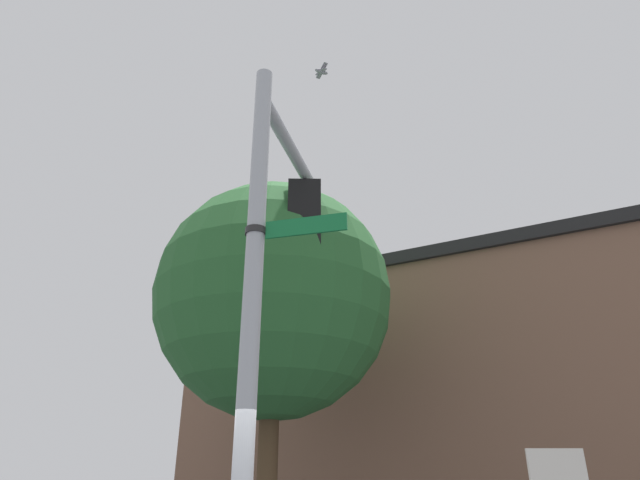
{
  "coord_description": "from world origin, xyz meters",
  "views": [
    {
      "loc": [
        0.71,
        -5.79,
        1.87
      ],
      "look_at": [
        0.82,
        2.91,
        5.77
      ],
      "focal_mm": 29.52,
      "sensor_mm": 36.0,
      "label": 1
    }
  ],
  "objects_px": {
    "traffic_light_mid_outer": "(340,272)",
    "street_name_sign": "(283,229)",
    "bird_flying": "(321,72)",
    "traffic_light_nearest_pole": "(304,217)",
    "traffic_light_mid_inner": "(325,247)"
  },
  "relations": [
    {
      "from": "traffic_light_mid_outer",
      "to": "street_name_sign",
      "type": "bearing_deg",
      "value": -101.32
    },
    {
      "from": "bird_flying",
      "to": "traffic_light_mid_outer",
      "type": "bearing_deg",
      "value": 75.91
    },
    {
      "from": "traffic_light_nearest_pole",
      "to": "street_name_sign",
      "type": "bearing_deg",
      "value": -95.74
    },
    {
      "from": "traffic_light_nearest_pole",
      "to": "street_name_sign",
      "type": "xyz_separation_m",
      "value": [
        -0.21,
        -2.06,
        -1.2
      ]
    },
    {
      "from": "bird_flying",
      "to": "street_name_sign",
      "type": "bearing_deg",
      "value": -99.73
    },
    {
      "from": "traffic_light_mid_inner",
      "to": "bird_flying",
      "type": "distance_m",
      "value": 3.89
    },
    {
      "from": "traffic_light_nearest_pole",
      "to": "bird_flying",
      "type": "xyz_separation_m",
      "value": [
        0.3,
        0.89,
        3.87
      ]
    },
    {
      "from": "traffic_light_mid_inner",
      "to": "street_name_sign",
      "type": "bearing_deg",
      "value": -99.62
    },
    {
      "from": "traffic_light_mid_outer",
      "to": "traffic_light_mid_inner",
      "type": "bearing_deg",
      "value": -105.67
    },
    {
      "from": "traffic_light_mid_outer",
      "to": "street_name_sign",
      "type": "relative_size",
      "value": 1.07
    },
    {
      "from": "traffic_light_mid_inner",
      "to": "traffic_light_mid_outer",
      "type": "distance_m",
      "value": 1.33
    },
    {
      "from": "traffic_light_mid_outer",
      "to": "street_name_sign",
      "type": "height_order",
      "value": "traffic_light_mid_outer"
    },
    {
      "from": "traffic_light_mid_outer",
      "to": "bird_flying",
      "type": "distance_m",
      "value": 4.23
    },
    {
      "from": "traffic_light_mid_inner",
      "to": "traffic_light_mid_outer",
      "type": "relative_size",
      "value": 1.0
    },
    {
      "from": "traffic_light_mid_outer",
      "to": "traffic_light_nearest_pole",
      "type": "bearing_deg",
      "value": -105.67
    }
  ]
}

